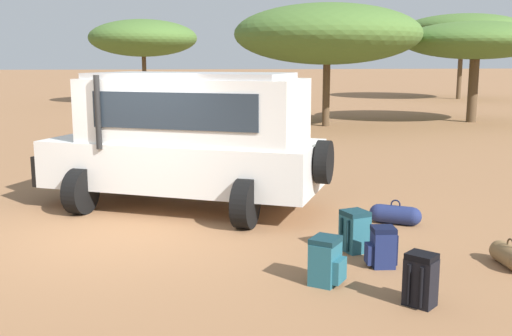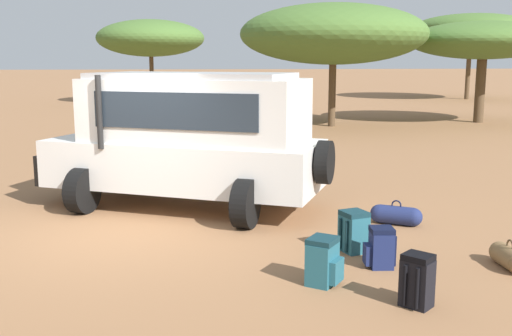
{
  "view_description": "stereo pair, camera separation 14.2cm",
  "coord_description": "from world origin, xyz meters",
  "px_view_note": "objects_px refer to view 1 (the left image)",
  "views": [
    {
      "loc": [
        0.66,
        -9.1,
        2.67
      ],
      "look_at": [
        2.1,
        -0.03,
        1.0
      ],
      "focal_mm": 42.0,
      "sensor_mm": 36.0,
      "label": 1
    },
    {
      "loc": [
        0.8,
        -9.12,
        2.67
      ],
      "look_at": [
        2.1,
        -0.03,
        1.0
      ],
      "focal_mm": 42.0,
      "sensor_mm": 36.0,
      "label": 2
    }
  ],
  "objects_px": {
    "duffel_bag_low_black_case": "(395,215)",
    "duffel_bag_soft_canvas": "(510,256)",
    "backpack_outermost": "(355,231)",
    "backpack_beside_front_wheel": "(382,247)",
    "acacia_tree_centre_back": "(327,34)",
    "backpack_near_rear_wheel": "(326,261)",
    "backpack_cluster_center": "(421,280)",
    "acacia_tree_right_mid": "(476,41)",
    "acacia_tree_left_mid": "(143,38)",
    "safari_vehicle": "(188,137)",
    "acacia_tree_far_right": "(462,29)"
  },
  "relations": [
    {
      "from": "backpack_near_rear_wheel",
      "to": "acacia_tree_left_mid",
      "type": "relative_size",
      "value": 0.09
    },
    {
      "from": "backpack_near_rear_wheel",
      "to": "duffel_bag_soft_canvas",
      "type": "distance_m",
      "value": 2.54
    },
    {
      "from": "backpack_beside_front_wheel",
      "to": "acacia_tree_left_mid",
      "type": "xyz_separation_m",
      "value": [
        -3.76,
        31.14,
        3.71
      ]
    },
    {
      "from": "duffel_bag_low_black_case",
      "to": "acacia_tree_far_right",
      "type": "relative_size",
      "value": 0.09
    },
    {
      "from": "acacia_tree_right_mid",
      "to": "acacia_tree_left_mid",
      "type": "bearing_deg",
      "value": 135.15
    },
    {
      "from": "duffel_bag_soft_canvas",
      "to": "acacia_tree_centre_back",
      "type": "xyz_separation_m",
      "value": [
        2.17,
        16.69,
        3.51
      ]
    },
    {
      "from": "duffel_bag_low_black_case",
      "to": "acacia_tree_left_mid",
      "type": "bearing_deg",
      "value": 99.19
    },
    {
      "from": "duffel_bag_soft_canvas",
      "to": "acacia_tree_centre_back",
      "type": "distance_m",
      "value": 17.19
    },
    {
      "from": "acacia_tree_centre_back",
      "to": "duffel_bag_low_black_case",
      "type": "bearing_deg",
      "value": -101.12
    },
    {
      "from": "safari_vehicle",
      "to": "duffel_bag_soft_canvas",
      "type": "relative_size",
      "value": 7.02
    },
    {
      "from": "duffel_bag_soft_canvas",
      "to": "backpack_beside_front_wheel",
      "type": "bearing_deg",
      "value": 170.58
    },
    {
      "from": "safari_vehicle",
      "to": "duffel_bag_soft_canvas",
      "type": "bearing_deg",
      "value": -44.1
    },
    {
      "from": "acacia_tree_far_right",
      "to": "acacia_tree_centre_back",
      "type": "bearing_deg",
      "value": -132.02
    },
    {
      "from": "backpack_beside_front_wheel",
      "to": "backpack_near_rear_wheel",
      "type": "bearing_deg",
      "value": -151.73
    },
    {
      "from": "backpack_near_rear_wheel",
      "to": "acacia_tree_centre_back",
      "type": "height_order",
      "value": "acacia_tree_centre_back"
    },
    {
      "from": "duffel_bag_low_black_case",
      "to": "acacia_tree_far_right",
      "type": "bearing_deg",
      "value": 60.9
    },
    {
      "from": "safari_vehicle",
      "to": "duffel_bag_soft_canvas",
      "type": "height_order",
      "value": "safari_vehicle"
    },
    {
      "from": "backpack_cluster_center",
      "to": "backpack_near_rear_wheel",
      "type": "xyz_separation_m",
      "value": [
        -0.86,
        0.78,
        -0.01
      ]
    },
    {
      "from": "safari_vehicle",
      "to": "acacia_tree_left_mid",
      "type": "xyz_separation_m",
      "value": [
        -1.43,
        27.56,
        2.67
      ]
    },
    {
      "from": "backpack_outermost",
      "to": "acacia_tree_right_mid",
      "type": "distance_m",
      "value": 19.71
    },
    {
      "from": "backpack_outermost",
      "to": "duffel_bag_low_black_case",
      "type": "bearing_deg",
      "value": 48.85
    },
    {
      "from": "duffel_bag_low_black_case",
      "to": "duffel_bag_soft_canvas",
      "type": "distance_m",
      "value": 2.31
    },
    {
      "from": "safari_vehicle",
      "to": "duffel_bag_soft_canvas",
      "type": "distance_m",
      "value": 5.66
    },
    {
      "from": "duffel_bag_low_black_case",
      "to": "acacia_tree_far_right",
      "type": "height_order",
      "value": "acacia_tree_far_right"
    },
    {
      "from": "safari_vehicle",
      "to": "backpack_beside_front_wheel",
      "type": "distance_m",
      "value": 4.4
    },
    {
      "from": "backpack_beside_front_wheel",
      "to": "acacia_tree_far_right",
      "type": "height_order",
      "value": "acacia_tree_far_right"
    },
    {
      "from": "backpack_outermost",
      "to": "acacia_tree_left_mid",
      "type": "xyz_separation_m",
      "value": [
        -3.62,
        30.47,
        3.68
      ]
    },
    {
      "from": "backpack_beside_front_wheel",
      "to": "acacia_tree_far_right",
      "type": "distance_m",
      "value": 36.32
    },
    {
      "from": "acacia_tree_left_mid",
      "to": "acacia_tree_far_right",
      "type": "relative_size",
      "value": 0.79
    },
    {
      "from": "backpack_outermost",
      "to": "safari_vehicle",
      "type": "bearing_deg",
      "value": 127.09
    },
    {
      "from": "backpack_outermost",
      "to": "duffel_bag_low_black_case",
      "type": "height_order",
      "value": "backpack_outermost"
    },
    {
      "from": "safari_vehicle",
      "to": "backpack_cluster_center",
      "type": "xyz_separation_m",
      "value": [
        2.31,
        -4.85,
        -1.01
      ]
    },
    {
      "from": "backpack_cluster_center",
      "to": "acacia_tree_far_right",
      "type": "height_order",
      "value": "acacia_tree_far_right"
    },
    {
      "from": "acacia_tree_centre_back",
      "to": "acacia_tree_right_mid",
      "type": "xyz_separation_m",
      "value": [
        6.66,
        0.57,
        -0.2
      ]
    },
    {
      "from": "backpack_outermost",
      "to": "backpack_beside_front_wheel",
      "type": "bearing_deg",
      "value": -78.48
    },
    {
      "from": "safari_vehicle",
      "to": "acacia_tree_left_mid",
      "type": "relative_size",
      "value": 0.81
    },
    {
      "from": "backpack_cluster_center",
      "to": "backpack_outermost",
      "type": "height_order",
      "value": "backpack_cluster_center"
    },
    {
      "from": "duffel_bag_low_black_case",
      "to": "duffel_bag_soft_canvas",
      "type": "bearing_deg",
      "value": -72.89
    },
    {
      "from": "backpack_beside_front_wheel",
      "to": "backpack_cluster_center",
      "type": "bearing_deg",
      "value": -91.37
    },
    {
      "from": "acacia_tree_left_mid",
      "to": "duffel_bag_soft_canvas",
      "type": "bearing_deg",
      "value": -80.23
    },
    {
      "from": "backpack_cluster_center",
      "to": "duffel_bag_soft_canvas",
      "type": "bearing_deg",
      "value": 30.56
    },
    {
      "from": "backpack_near_rear_wheel",
      "to": "duffel_bag_low_black_case",
      "type": "bearing_deg",
      "value": 52.53
    },
    {
      "from": "safari_vehicle",
      "to": "backpack_near_rear_wheel",
      "type": "xyz_separation_m",
      "value": [
        1.45,
        -4.06,
        -1.01
      ]
    },
    {
      "from": "acacia_tree_centre_back",
      "to": "acacia_tree_left_mid",
      "type": "bearing_deg",
      "value": 117.21
    },
    {
      "from": "duffel_bag_low_black_case",
      "to": "acacia_tree_left_mid",
      "type": "xyz_separation_m",
      "value": [
        -4.73,
        29.21,
        3.81
      ]
    },
    {
      "from": "duffel_bag_low_black_case",
      "to": "safari_vehicle",
      "type": "bearing_deg",
      "value": 153.48
    },
    {
      "from": "duffel_bag_soft_canvas",
      "to": "backpack_outermost",
      "type": "bearing_deg",
      "value": 151.96
    },
    {
      "from": "backpack_beside_front_wheel",
      "to": "duffel_bag_low_black_case",
      "type": "bearing_deg",
      "value": 63.54
    },
    {
      "from": "duffel_bag_low_black_case",
      "to": "acacia_tree_centre_back",
      "type": "distance_m",
      "value": 15.16
    },
    {
      "from": "acacia_tree_centre_back",
      "to": "acacia_tree_far_right",
      "type": "relative_size",
      "value": 0.88
    }
  ]
}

